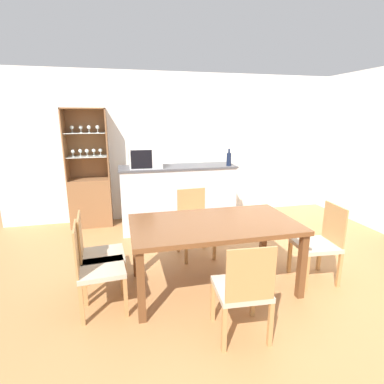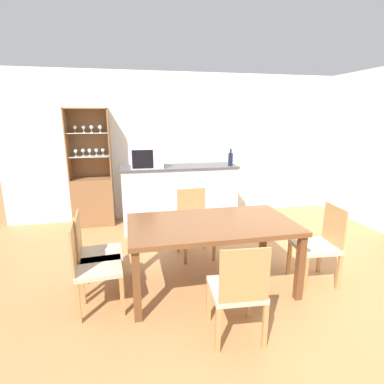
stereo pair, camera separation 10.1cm
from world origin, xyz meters
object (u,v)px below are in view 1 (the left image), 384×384
(dining_chair_head_far, at_px, (195,223))
(dining_chair_side_right_near, at_px, (319,243))
(dining_chair_side_left_far, at_px, (98,254))
(dining_chair_head_near, at_px, (243,290))
(microwave, at_px, (145,158))
(display_cabinet, at_px, (90,192))
(wine_bottle, at_px, (229,159))
(dining_chair_side_left_near, at_px, (96,268))
(dining_table, at_px, (214,229))

(dining_chair_head_far, relative_size, dining_chair_side_right_near, 1.00)
(dining_chair_side_left_far, height_order, dining_chair_head_near, same)
(microwave, bearing_deg, dining_chair_side_right_near, -48.43)
(dining_chair_head_near, bearing_deg, display_cabinet, 118.67)
(wine_bottle, bearing_deg, dining_chair_head_far, -131.77)
(dining_chair_side_left_far, relative_size, dining_chair_side_left_near, 1.00)
(display_cabinet, bearing_deg, dining_chair_head_near, -65.48)
(dining_table, distance_m, microwave, 1.95)
(display_cabinet, bearing_deg, dining_chair_head_far, -46.80)
(display_cabinet, xyz_separation_m, dining_chair_side_left_far, (0.24, -2.18, -0.13))
(display_cabinet, xyz_separation_m, microwave, (0.89, -0.52, 0.63))
(dining_chair_side_left_far, relative_size, dining_chair_side_right_near, 1.00)
(dining_table, distance_m, dining_chair_side_right_near, 1.21)
(dining_chair_side_left_far, relative_size, dining_chair_head_near, 1.00)
(microwave, bearing_deg, dining_chair_side_left_near, -108.30)
(wine_bottle, bearing_deg, dining_chair_side_left_near, -137.09)
(dining_chair_head_far, height_order, microwave, microwave)
(dining_chair_side_left_near, distance_m, microwave, 2.19)
(dining_chair_head_near, xyz_separation_m, dining_chair_side_right_near, (1.19, 0.66, 0.00))
(dining_chair_side_right_near, height_order, wine_bottle, wine_bottle)
(dining_chair_side_right_near, bearing_deg, dining_chair_head_far, 55.57)
(wine_bottle, bearing_deg, dining_chair_side_right_near, -77.36)
(display_cabinet, distance_m, microwave, 1.21)
(dining_table, relative_size, dining_chair_head_near, 1.97)
(dining_table, height_order, dining_chair_side_right_near, dining_chair_side_right_near)
(dining_chair_side_left_near, xyz_separation_m, dining_chair_side_right_near, (2.37, 0.00, 0.00))
(dining_chair_side_left_far, height_order, microwave, microwave)
(dining_table, xyz_separation_m, dining_chair_side_right_near, (1.18, -0.15, -0.22))
(dining_chair_side_left_far, bearing_deg, dining_chair_side_right_near, 79.03)
(dining_table, height_order, dining_chair_head_far, dining_chair_head_far)
(dining_chair_side_left_near, bearing_deg, dining_chair_side_left_far, 175.58)
(dining_table, xyz_separation_m, dining_chair_side_left_far, (-1.18, 0.14, -0.22))
(dining_chair_side_right_near, bearing_deg, dining_chair_side_left_far, 87.34)
(microwave, height_order, wine_bottle, microwave)
(dining_chair_side_right_near, distance_m, wine_bottle, 2.00)
(wine_bottle, bearing_deg, display_cabinet, 163.66)
(dining_table, bearing_deg, dining_chair_side_left_near, -172.94)
(dining_table, bearing_deg, dining_chair_head_near, -90.24)
(dining_table, distance_m, dining_chair_side_left_far, 1.21)
(dining_chair_head_near, bearing_deg, dining_chair_side_left_far, 145.54)
(dining_table, height_order, microwave, microwave)
(dining_chair_side_left_far, height_order, dining_chair_side_right_near, same)
(dining_chair_side_left_far, xyz_separation_m, microwave, (0.64, 1.66, 0.76))
(display_cabinet, xyz_separation_m, dining_chair_head_near, (1.43, -3.13, -0.13))
(dining_chair_side_left_near, xyz_separation_m, microwave, (0.64, 1.95, 0.76))
(dining_chair_side_left_near, bearing_deg, dining_chair_side_right_near, 85.58)
(dining_table, relative_size, wine_bottle, 6.30)
(dining_chair_head_near, relative_size, dining_chair_head_far, 1.00)
(dining_chair_head_near, bearing_deg, dining_chair_side_right_near, 33.09)
(dining_chair_head_near, bearing_deg, dining_table, 93.91)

